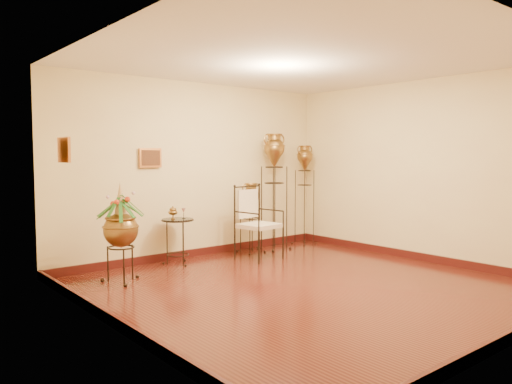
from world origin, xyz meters
TOP-DOWN VIEW (x-y plane):
  - ground at (0.00, 0.00)m, footprint 5.00×5.00m
  - room_shell at (-0.01, 0.01)m, footprint 5.02×5.02m
  - amphora_tall at (2.10, 2.15)m, footprint 0.43×0.43m
  - amphora_mid at (1.35, 2.14)m, footprint 0.48×0.48m
  - amphora_short at (0.84, 2.15)m, footprint 0.48×0.48m
  - planter_urn at (-1.69, 1.68)m, footprint 0.81×0.81m
  - armchair at (0.60, 1.65)m, footprint 0.72×0.68m
  - side_table at (-0.58, 2.15)m, footprint 0.47×0.47m

SIDE VIEW (x-z plane):
  - ground at x=0.00m, z-range 0.00..0.00m
  - side_table at x=-0.58m, z-range -0.07..0.79m
  - armchair at x=0.60m, z-range 0.00..1.16m
  - amphora_short at x=0.84m, z-range 0.00..1.19m
  - planter_urn at x=-1.69m, z-range 0.08..1.40m
  - amphora_tall at x=2.10m, z-range 0.02..1.86m
  - amphora_mid at x=1.35m, z-range 0.01..2.05m
  - room_shell at x=-0.01m, z-range 0.33..3.14m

